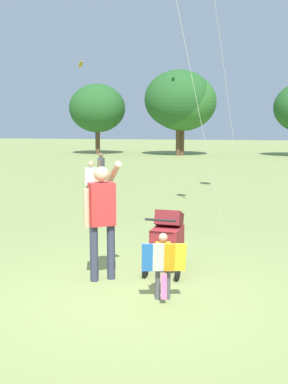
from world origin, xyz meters
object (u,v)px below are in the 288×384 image
person_adult_flyer (102,212)px  stroller (168,235)px  person_kid_running (91,181)px  person_back_turned (101,167)px  child_with_butterfly_kite (163,260)px

person_adult_flyer → stroller: (0.93, 0.61, -0.47)m
person_kid_running → stroller: bearing=-60.1°
stroller → person_kid_running: 5.83m
person_kid_running → person_back_turned: 4.12m
person_adult_flyer → stroller: 1.21m
child_with_butterfly_kite → person_back_turned: person_back_turned is taller
stroller → person_kid_running: (-2.90, 5.05, 0.20)m
child_with_butterfly_kite → person_adult_flyer: (-1.05, 0.65, 0.50)m
child_with_butterfly_kite → person_back_turned: bearing=110.7°
child_with_butterfly_kite → person_kid_running: person_kid_running is taller
person_kid_running → person_back_turned: (-0.89, 4.03, -0.03)m
person_adult_flyer → child_with_butterfly_kite: bearing=-31.6°
person_adult_flyer → person_kid_running: 6.00m
child_with_butterfly_kite → stroller: stroller is taller
person_adult_flyer → person_back_turned: person_adult_flyer is taller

